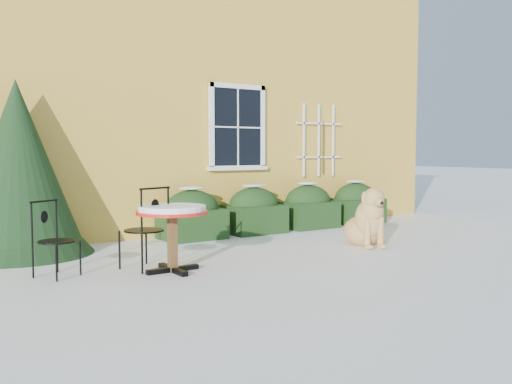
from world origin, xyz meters
TOP-DOWN VIEW (x-y plane):
  - ground at (0.00, 0.00)m, footprint 80.00×80.00m
  - house at (0.00, 7.00)m, footprint 12.40×8.40m
  - hedge_row at (1.65, 2.55)m, footprint 4.95×0.80m
  - evergreen_shrub at (-3.11, 2.64)m, footprint 2.13×2.13m
  - bistro_table at (-1.77, 0.27)m, footprint 0.91×0.91m
  - patio_chair_near at (-1.98, 0.61)m, footprint 0.60×0.59m
  - patio_chair_far at (-3.08, 0.84)m, footprint 0.56×0.56m
  - dog at (1.66, 0.27)m, footprint 0.80×1.05m

SIDE VIEW (x-z plane):
  - ground at x=0.00m, z-range 0.00..0.00m
  - dog at x=1.66m, z-range -0.10..0.89m
  - hedge_row at x=1.65m, z-range -0.05..0.86m
  - patio_chair_far at x=-3.08m, z-range 0.00..0.93m
  - patio_chair_near at x=-1.98m, z-range 0.00..1.07m
  - bistro_table at x=-1.77m, z-range 0.28..1.13m
  - evergreen_shrub at x=-3.11m, z-range -0.25..2.33m
  - house at x=0.00m, z-range 0.02..6.42m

